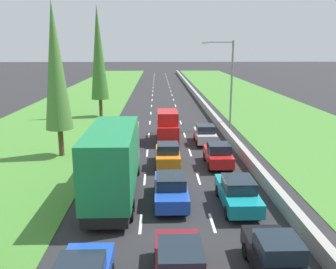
% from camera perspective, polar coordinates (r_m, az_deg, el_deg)
% --- Properties ---
extents(ground_plane, '(300.00, 300.00, 0.00)m').
position_cam_1_polar(ground_plane, '(61.51, -0.88, 5.92)').
color(ground_plane, '#28282B').
rests_on(ground_plane, ground).
extents(grass_verge_left, '(14.00, 140.00, 0.04)m').
position_cam_1_polar(grass_verge_left, '(62.61, -12.59, 5.75)').
color(grass_verge_left, '#478433').
rests_on(grass_verge_left, ground).
extents(grass_verge_right, '(14.00, 140.00, 0.04)m').
position_cam_1_polar(grass_verge_right, '(63.36, 12.28, 5.86)').
color(grass_verge_right, '#478433').
rests_on(grass_verge_right, ground).
extents(median_barrier, '(0.44, 120.00, 0.85)m').
position_cam_1_polar(median_barrier, '(61.80, 4.45, 6.32)').
color(median_barrier, '#9E9B93').
rests_on(median_barrier, ground).
extents(lane_markings, '(3.64, 116.00, 0.01)m').
position_cam_1_polar(lane_markings, '(61.50, -0.88, 5.93)').
color(lane_markings, white).
rests_on(lane_markings, ground).
extents(maroon_sedan_centre_lane, '(1.82, 4.50, 1.64)m').
position_cam_1_polar(maroon_sedan_centre_lane, '(13.52, 1.91, -20.29)').
color(maroon_sedan_centre_lane, maroon).
rests_on(maroon_sedan_centre_lane, ground).
extents(black_hatchback_right_lane, '(1.74, 3.90, 1.72)m').
position_cam_1_polar(black_hatchback_right_lane, '(14.53, 16.75, -18.16)').
color(black_hatchback_right_lane, black).
rests_on(black_hatchback_right_lane, ground).
extents(teal_sedan_right_lane, '(1.82, 4.50, 1.64)m').
position_cam_1_polar(teal_sedan_right_lane, '(19.75, 11.03, -9.04)').
color(teal_sedan_right_lane, teal).
rests_on(teal_sedan_right_lane, ground).
extents(green_box_truck_left_lane, '(2.46, 9.40, 4.18)m').
position_cam_1_polar(green_box_truck_left_lane, '(20.46, -8.57, -4.03)').
color(green_box_truck_left_lane, black).
rests_on(green_box_truck_left_lane, ground).
extents(blue_sedan_centre_lane, '(1.82, 4.50, 1.64)m').
position_cam_1_polar(blue_sedan_centre_lane, '(19.86, 0.46, -8.64)').
color(blue_sedan_centre_lane, '#1E47B7').
rests_on(blue_sedan_centre_lane, ground).
extents(orange_hatchback_centre_lane, '(1.74, 3.90, 1.72)m').
position_cam_1_polar(orange_hatchback_centre_lane, '(25.84, -0.05, -3.21)').
color(orange_hatchback_centre_lane, orange).
rests_on(orange_hatchback_centre_lane, ground).
extents(red_hatchback_right_lane, '(1.74, 3.90, 1.72)m').
position_cam_1_polar(red_hatchback_right_lane, '(26.06, 7.97, -3.20)').
color(red_hatchback_right_lane, red).
rests_on(red_hatchback_right_lane, ground).
extents(red_van_centre_lane, '(1.96, 4.90, 2.82)m').
position_cam_1_polar(red_van_centre_lane, '(32.50, -0.07, 1.35)').
color(red_van_centre_lane, red).
rests_on(red_van_centre_lane, ground).
extents(blue_sedan_left_lane_third, '(1.82, 4.50, 1.64)m').
position_cam_1_polar(blue_sedan_left_lane_third, '(30.83, -6.74, -0.55)').
color(blue_sedan_left_lane_third, '#1E47B7').
rests_on(blue_sedan_left_lane_third, ground).
extents(silver_hatchback_right_lane, '(1.74, 3.90, 1.72)m').
position_cam_1_polar(silver_hatchback_right_lane, '(31.97, 5.92, 0.04)').
color(silver_hatchback_right_lane, silver).
rests_on(silver_hatchback_right_lane, ground).
extents(poplar_tree_second, '(2.09, 2.09, 11.78)m').
position_cam_1_polar(poplar_tree_second, '(28.47, -17.45, 10.24)').
color(poplar_tree_second, '#4C3823').
rests_on(poplar_tree_second, ground).
extents(poplar_tree_third, '(2.13, 2.13, 13.20)m').
position_cam_1_polar(poplar_tree_third, '(44.41, -11.01, 12.58)').
color(poplar_tree_third, '#4C3823').
rests_on(poplar_tree_third, ground).
extents(street_light_mast, '(3.20, 0.28, 9.00)m').
position_cam_1_polar(street_light_mast, '(37.33, 9.59, 8.73)').
color(street_light_mast, gray).
rests_on(street_light_mast, ground).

